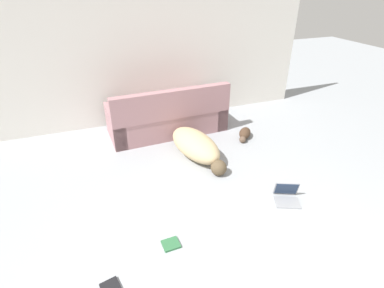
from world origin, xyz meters
The scene contains 7 objects.
wall_back centered at (0.00, 4.16, 1.40)m, with size 6.41×0.06×2.80m.
couch centered at (0.28, 3.50, 0.27)m, with size 2.03×0.93×0.87m.
dog centered at (0.44, 2.53, 0.19)m, with size 0.71×1.51×0.39m.
cat centered at (1.44, 2.80, 0.08)m, with size 0.38×0.42×0.17m.
laptop_open centered at (1.13, 1.20, 0.07)m, with size 0.38×0.38×0.22m.
book_green centered at (-0.43, 1.00, 0.01)m, with size 0.18×0.16×0.02m.
book_black centered at (-1.08, 0.71, 0.01)m, with size 0.19×0.20×0.02m.
Camera 1 is at (-1.00, -1.12, 2.45)m, focal length 28.00 mm.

